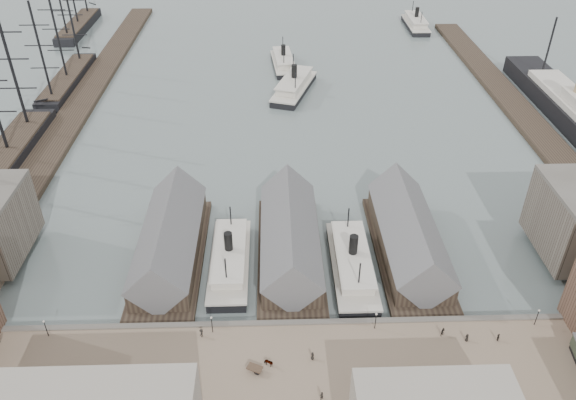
{
  "coord_description": "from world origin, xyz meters",
  "views": [
    {
      "loc": [
        -3.29,
        -79.16,
        80.24
      ],
      "look_at": [
        0.0,
        30.0,
        6.0
      ],
      "focal_mm": 35.0,
      "sensor_mm": 36.0,
      "label": 1
    }
  ],
  "objects_px": {
    "horse_cart_center": "(264,365)",
    "horse_cart_right": "(446,375)",
    "ocean_steamer": "(575,112)",
    "ferry_docked_west": "(230,259)",
    "horse_cart_left": "(107,378)"
  },
  "relations": [
    {
      "from": "horse_cart_center",
      "to": "horse_cart_right",
      "type": "relative_size",
      "value": 1.02
    },
    {
      "from": "horse_cart_center",
      "to": "ocean_steamer",
      "type": "bearing_deg",
      "value": -20.02
    },
    {
      "from": "ferry_docked_west",
      "to": "horse_cart_center",
      "type": "relative_size",
      "value": 5.64
    },
    {
      "from": "ferry_docked_west",
      "to": "ocean_steamer",
      "type": "xyz_separation_m",
      "value": [
        105.0,
        66.4,
        1.6
      ]
    },
    {
      "from": "ferry_docked_west",
      "to": "horse_cart_center",
      "type": "xyz_separation_m",
      "value": [
        7.53,
        -28.78,
        0.51
      ]
    },
    {
      "from": "ocean_steamer",
      "to": "horse_cart_right",
      "type": "height_order",
      "value": "ocean_steamer"
    },
    {
      "from": "ocean_steamer",
      "to": "horse_cart_left",
      "type": "bearing_deg",
      "value": -141.85
    },
    {
      "from": "horse_cart_center",
      "to": "ferry_docked_west",
      "type": "bearing_deg",
      "value": 40.32
    },
    {
      "from": "ferry_docked_west",
      "to": "ocean_steamer",
      "type": "distance_m",
      "value": 124.25
    },
    {
      "from": "ferry_docked_west",
      "to": "horse_cart_center",
      "type": "height_order",
      "value": "ferry_docked_west"
    },
    {
      "from": "ferry_docked_west",
      "to": "horse_cart_center",
      "type": "bearing_deg",
      "value": -75.34
    },
    {
      "from": "horse_cart_right",
      "to": "horse_cart_center",
      "type": "bearing_deg",
      "value": 103.58
    },
    {
      "from": "ocean_steamer",
      "to": "horse_cart_left",
      "type": "xyz_separation_m",
      "value": [
        -123.74,
        -97.2,
        -1.1
      ]
    },
    {
      "from": "ferry_docked_west",
      "to": "horse_cart_left",
      "type": "xyz_separation_m",
      "value": [
        -18.74,
        -30.8,
        0.51
      ]
    },
    {
      "from": "horse_cart_center",
      "to": "horse_cart_left",
      "type": "bearing_deg",
      "value": 120.05
    }
  ]
}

